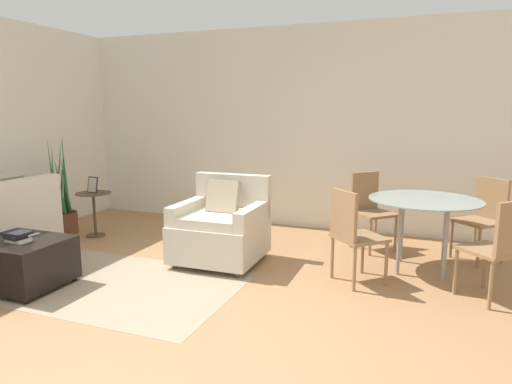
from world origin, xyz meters
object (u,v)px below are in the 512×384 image
Objects in this scene: dining_chair_near_left at (352,230)px; dining_chair_near_right at (500,244)px; side_table at (94,206)px; dining_chair_far_right at (485,213)px; ottoman at (21,261)px; tv_remote_secondary at (25,233)px; potted_plant at (62,211)px; book_stack at (17,236)px; picture_frame at (93,185)px; dining_table at (424,207)px; armchair at (221,228)px; dining_chair_far_left at (369,205)px; tv_remote_primary at (31,235)px.

dining_chair_near_right is (1.23, 0.00, 0.00)m from dining_chair_near_left.
dining_chair_far_right is (4.63, 0.77, 0.11)m from side_table.
dining_chair_far_right reaches higher than ottoman.
tv_remote_secondary is 0.10× the size of potted_plant.
dining_chair_near_left reaches higher than book_stack.
potted_plant is 2.28× the size of side_table.
picture_frame is 0.19× the size of dining_table.
picture_frame is 0.23× the size of dining_chair_far_right.
picture_frame is (-0.43, 1.47, 0.23)m from tv_remote_secondary.
armchair is 2.11m from dining_table.
dining_chair_near_left and dining_chair_far_left have the same top height.
tv_remote_secondary is 4.31m from dining_chair_near_right.
potted_plant is (-1.09, 1.66, -0.20)m from book_stack.
potted_plant is (-1.05, 1.60, 0.06)m from ottoman.
book_stack is 1.99m from potted_plant.
dining_chair_near_right and dining_chair_far_right have the same top height.
tv_remote_primary is at bearing 94.12° from ottoman.
potted_plant is 1.20× the size of dining_table.
potted_plant is at bearing -174.27° from picture_frame.
dining_chair_near_left reaches higher than tv_remote_primary.
tv_remote_secondary is 0.15× the size of dining_chair_far_left.
dining_table is at bearing 2.15° from side_table.
potted_plant reaches higher than dining_chair_near_left.
tv_remote_secondary is 1.53m from side_table.
picture_frame is 3.43m from dining_chair_near_left.
potted_plant is 1.46× the size of dining_chair_far_left.
armchair is at bearing -6.30° from potted_plant.
picture_frame is at bearing 109.22° from book_stack.
dining_chair_near_left is at bearing -6.10° from potted_plant.
dining_chair_far_right is at bearing 28.05° from tv_remote_secondary.
book_stack is at bearing -148.49° from dining_chair_far_right.
dining_chair_far_left reaches higher than tv_remote_primary.
dining_chair_far_right is (4.19, 2.23, 0.06)m from tv_remote_secondary.
dining_chair_near_right is at bearing -45.00° from dining_chair_far_left.
side_table reaches higher than ottoman.
dining_chair_near_left is at bearing 20.04° from tv_remote_primary.
dining_table is (3.47, 1.66, 0.21)m from tv_remote_primary.
side_table is 0.64× the size of dining_chair_near_right.
side_table is at bearing 109.22° from book_stack.
dining_chair_far_right is (4.63, 0.77, -0.16)m from picture_frame.
ottoman is 3.92m from dining_table.
side_table is at bearing -167.30° from dining_chair_far_left.
side_table is 4.69m from dining_chair_far_right.
tv_remote_secondary is at bearing -143.31° from armchair.
picture_frame reaches higher than side_table.
tv_remote_secondary is 0.15× the size of dining_chair_near_left.
tv_remote_secondary is (-0.11, 0.04, 0.00)m from tv_remote_primary.
potted_plant is 3.92m from dining_chair_near_left.
dining_table is at bearing 45.00° from dining_chair_near_left.
book_stack is (-1.38, -1.38, 0.13)m from armchair.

